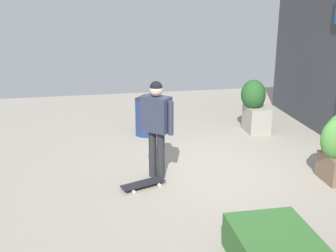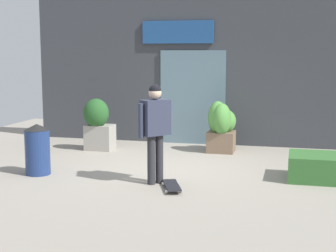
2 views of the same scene
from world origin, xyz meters
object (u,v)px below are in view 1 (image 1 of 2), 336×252
skateboard (143,184)px  trash_bin (146,114)px  skateboarder (156,120)px  planter_box_left (255,103)px

skateboard → trash_bin: (-2.56, 0.39, 0.40)m
skateboarder → skateboard: (0.35, -0.28, -0.95)m
skateboard → planter_box_left: planter_box_left is taller
planter_box_left → trash_bin: size_ratio=1.27×
skateboard → trash_bin: trash_bin is taller
trash_bin → skateboarder: bearing=-2.9°
skateboard → skateboarder: bearing=-150.0°
skateboarder → trash_bin: (-2.21, 0.11, -0.55)m
skateboarder → skateboard: 1.05m
skateboard → planter_box_left: 3.70m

